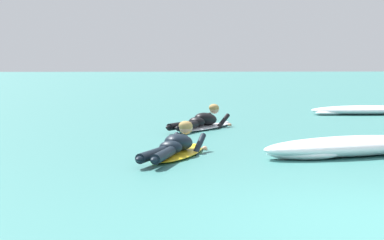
{
  "coord_description": "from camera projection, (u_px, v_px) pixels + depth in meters",
  "views": [
    {
      "loc": [
        -2.18,
        -6.06,
        1.46
      ],
      "look_at": [
        -1.47,
        6.55,
        0.34
      ],
      "focal_mm": 65.4,
      "sensor_mm": 36.0,
      "label": 1
    }
  ],
  "objects": [
    {
      "name": "surfer_near",
      "position": [
        175.0,
        147.0,
        10.36
      ],
      "size": [
        1.2,
        2.45,
        0.54
      ],
      "color": "yellow",
      "rests_on": "ground"
    },
    {
      "name": "whitewater_back",
      "position": [
        352.0,
        147.0,
        10.48
      ],
      "size": [
        3.03,
        1.66,
        0.3
      ],
      "color": "white",
      "rests_on": "ground"
    },
    {
      "name": "ground_plane",
      "position": [
        247.0,
        121.0,
        16.22
      ],
      "size": [
        120.0,
        120.0,
        0.0
      ],
      "primitive_type": "plane",
      "color": "#387A75"
    },
    {
      "name": "whitewater_front",
      "position": [
        366.0,
        110.0,
        18.2
      ],
      "size": [
        2.94,
        1.0,
        0.23
      ],
      "color": "white",
      "rests_on": "ground"
    },
    {
      "name": "surfer_far",
      "position": [
        203.0,
        122.0,
        14.43
      ],
      "size": [
        1.62,
        2.33,
        0.53
      ],
      "color": "silver",
      "rests_on": "ground"
    }
  ]
}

